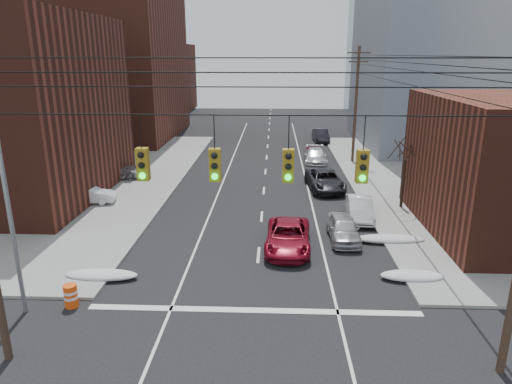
# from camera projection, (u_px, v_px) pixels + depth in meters

# --- Properties ---
(building_brick_tall) EXTENTS (24.00, 20.00, 30.00)m
(building_brick_tall) POSITION_uv_depth(u_px,v_px,m) (72.00, 13.00, 55.35)
(building_brick_tall) COLOR brown
(building_brick_tall) RESTS_ON ground
(building_brick_far) EXTENTS (22.00, 18.00, 12.00)m
(building_brick_far) POSITION_uv_depth(u_px,v_px,m) (128.00, 78.00, 82.91)
(building_brick_far) COLOR #4F2117
(building_brick_far) RESTS_ON ground
(building_office) EXTENTS (22.00, 20.00, 25.00)m
(building_office) POSITION_uv_depth(u_px,v_px,m) (467.00, 33.00, 50.47)
(building_office) COLOR gray
(building_office) RESTS_ON ground
(building_glass) EXTENTS (20.00, 18.00, 22.00)m
(building_glass) POSITION_uv_depth(u_px,v_px,m) (415.00, 49.00, 75.68)
(building_glass) COLOR gray
(building_glass) RESTS_ON ground
(utility_pole_far) EXTENTS (2.20, 0.28, 11.00)m
(utility_pole_far) POSITION_uv_depth(u_px,v_px,m) (356.00, 103.00, 43.38)
(utility_pole_far) COLOR #473323
(utility_pole_far) RESTS_ON ground
(traffic_signals) EXTENTS (17.00, 0.42, 2.02)m
(traffic_signals) POSITION_uv_depth(u_px,v_px,m) (251.00, 163.00, 13.65)
(traffic_signals) COLOR black
(traffic_signals) RESTS_ON ground
(street_light) EXTENTS (0.44, 0.44, 9.32)m
(street_light) POSITION_uv_depth(u_px,v_px,m) (5.00, 184.00, 17.39)
(street_light) COLOR gray
(street_light) RESTS_ON ground
(bare_tree) EXTENTS (2.09, 2.20, 4.93)m
(bare_tree) POSITION_uv_depth(u_px,v_px,m) (403.00, 176.00, 30.97)
(bare_tree) COLOR black
(bare_tree) RESTS_ON ground
(snow_nw) EXTENTS (3.50, 1.08, 0.42)m
(snow_nw) POSITION_uv_depth(u_px,v_px,m) (101.00, 275.00, 21.72)
(snow_nw) COLOR silver
(snow_nw) RESTS_ON ground
(snow_ne) EXTENTS (3.00, 1.08, 0.42)m
(snow_ne) POSITION_uv_depth(u_px,v_px,m) (412.00, 276.00, 21.63)
(snow_ne) COLOR silver
(snow_ne) RESTS_ON ground
(snow_east_far) EXTENTS (4.00, 1.08, 0.42)m
(snow_east_far) POSITION_uv_depth(u_px,v_px,m) (390.00, 239.00, 25.93)
(snow_east_far) COLOR silver
(snow_east_far) RESTS_ON ground
(red_pickup) EXTENTS (2.65, 5.30, 1.44)m
(red_pickup) POSITION_uv_depth(u_px,v_px,m) (288.00, 237.00, 24.95)
(red_pickup) COLOR maroon
(red_pickup) RESTS_ON ground
(parked_car_a) EXTENTS (1.68, 4.12, 1.40)m
(parked_car_a) POSITION_uv_depth(u_px,v_px,m) (343.00, 228.00, 26.17)
(parked_car_a) COLOR #B0B0B5
(parked_car_a) RESTS_ON ground
(parked_car_b) EXTENTS (1.77, 4.40, 1.42)m
(parked_car_b) POSITION_uv_depth(u_px,v_px,m) (360.00, 208.00, 29.51)
(parked_car_b) COLOR silver
(parked_car_b) RESTS_ON ground
(parked_car_c) EXTENTS (3.07, 5.69, 1.52)m
(parked_car_c) POSITION_uv_depth(u_px,v_px,m) (325.00, 180.00, 35.90)
(parked_car_c) COLOR black
(parked_car_c) RESTS_ON ground
(parked_car_d) EXTENTS (2.34, 5.28, 1.50)m
(parked_car_d) POSITION_uv_depth(u_px,v_px,m) (316.00, 157.00, 44.08)
(parked_car_d) COLOR #BBBBC0
(parked_car_d) RESTS_ON ground
(parked_car_e) EXTENTS (1.86, 4.26, 1.43)m
(parked_car_e) POSITION_uv_depth(u_px,v_px,m) (314.00, 152.00, 46.22)
(parked_car_e) COLOR maroon
(parked_car_e) RESTS_ON ground
(parked_car_f) EXTENTS (1.84, 4.82, 1.57)m
(parked_car_f) POSITION_uv_depth(u_px,v_px,m) (321.00, 136.00, 55.36)
(parked_car_f) COLOR black
(parked_car_f) RESTS_ON ground
(lot_car_a) EXTENTS (3.85, 1.77, 1.22)m
(lot_car_a) POSITION_uv_depth(u_px,v_px,m) (88.00, 195.00, 32.17)
(lot_car_a) COLOR white
(lot_car_a) RESTS_ON sidewalk_nw
(lot_car_b) EXTENTS (4.85, 2.75, 1.28)m
(lot_car_b) POSITION_uv_depth(u_px,v_px,m) (116.00, 171.00, 38.75)
(lot_car_b) COLOR #BBBCC1
(lot_car_b) RESTS_ON sidewalk_nw
(lot_car_c) EXTENTS (4.67, 2.45, 1.29)m
(lot_car_c) POSITION_uv_depth(u_px,v_px,m) (39.00, 189.00, 33.37)
(lot_car_c) COLOR black
(lot_car_c) RESTS_ON sidewalk_nw
(lot_car_d) EXTENTS (4.02, 2.77, 1.27)m
(lot_car_d) POSITION_uv_depth(u_px,v_px,m) (81.00, 161.00, 42.38)
(lot_car_d) COLOR #A7A6AB
(lot_car_d) RESTS_ON sidewalk_nw
(construction_barrel) EXTENTS (0.75, 0.75, 1.00)m
(construction_barrel) POSITION_uv_depth(u_px,v_px,m) (71.00, 296.00, 19.26)
(construction_barrel) COLOR #FD4B0D
(construction_barrel) RESTS_ON ground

